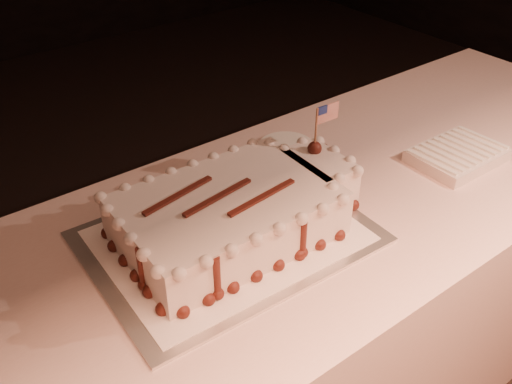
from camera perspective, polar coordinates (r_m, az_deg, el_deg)
banquet_table at (r=1.68m, az=4.90°, el=-11.32°), size 2.40×0.80×0.75m
cake_board at (r=1.31m, az=-2.80°, el=-4.50°), size 0.63×0.48×0.01m
doily at (r=1.30m, az=-2.81°, el=-4.33°), size 0.57×0.44×0.00m
sheet_cake at (r=1.28m, az=-1.66°, el=-1.84°), size 0.59×0.35×0.23m
napkin_stack at (r=1.67m, az=19.45°, el=3.50°), size 0.25×0.18×0.04m
side_plate at (r=1.64m, az=3.06°, el=4.55°), size 0.16×0.16×0.01m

